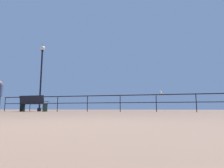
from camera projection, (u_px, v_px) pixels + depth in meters
name	position (u px, v px, depth m)	size (l,w,h in m)	color
ground_plane	(43.00, 126.00, 1.94)	(60.00, 60.00, 0.00)	#82624E
pier_railing	(138.00, 99.00, 10.39)	(18.48, 0.05, 0.98)	black
bench_far_left	(33.00, 103.00, 11.22)	(1.78, 0.67, 0.98)	black
lamppost_left	(41.00, 70.00, 12.55)	(0.34, 0.34, 4.66)	black
seagull_on_rail	(161.00, 93.00, 10.10)	(0.19, 0.40, 0.19)	silver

